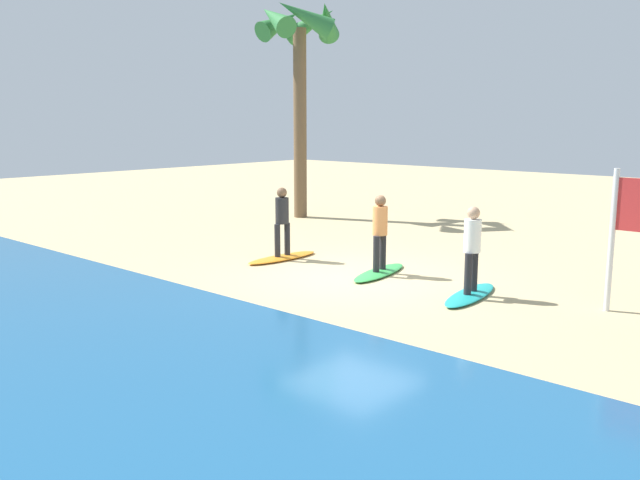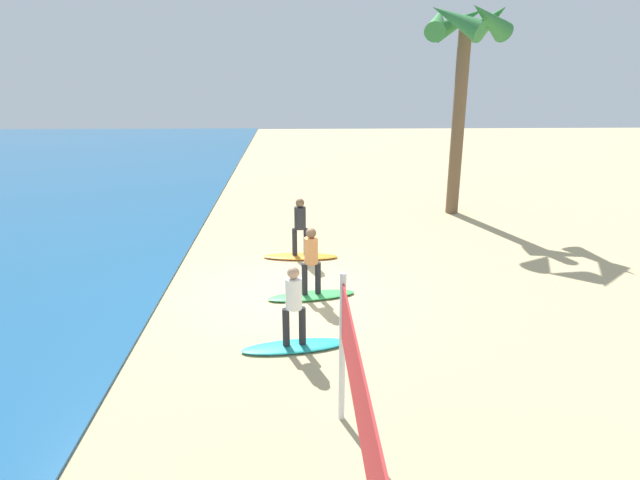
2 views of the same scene
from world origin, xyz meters
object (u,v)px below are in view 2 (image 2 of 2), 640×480
Objects in this scene: surfboard_green at (311,296)px; palm_tree at (464,44)px; surfboard_teal at (295,346)px; surfer_teal at (294,300)px; surfboard_orange at (301,256)px; surfer_green at (311,256)px; surfer_orange at (300,223)px.

palm_tree is at bearing -136.12° from surfboard_green.
surfboard_green is at bearing -107.68° from surfboard_teal.
surfer_teal reaches higher than surfboard_orange.
surfboard_teal is 1.28× the size of surfer_teal.
surfer_green is (0.00, 0.00, 0.99)m from surfboard_green.
surfboard_green is 0.99m from surfer_green.
surfer_orange is (2.70, 0.27, 0.99)m from surfboard_green.
surfboard_teal is 1.28× the size of surfer_green.
surfer_orange is at bearing -1.07° from surfer_teal.
surfboard_orange is (5.12, -0.10, -0.99)m from surfer_teal.
surfer_green is at bearing 97.83° from surfboard_orange.
surfboard_orange is 9.14m from palm_tree.
surfboard_green is 1.00× the size of surfboard_orange.
surfer_teal is 12.13m from palm_tree.
surfer_teal is (0.00, 0.00, 0.99)m from surfboard_teal.
palm_tree is at bearing -49.98° from surfer_orange.
surfer_teal and surfer_green have the same top height.
surfer_orange is (2.70, 0.27, 0.00)m from surfer_green.
surfboard_orange is at bearing -94.93° from surfboard_green.
surfer_teal is 0.23× the size of palm_tree.
palm_tree reaches higher than surfer_green.
surfer_green is 0.78× the size of surfboard_orange.
palm_tree is at bearing -29.77° from surfer_teal.
surfboard_orange is 0.99m from surfer_orange.
surfer_teal reaches higher than surfboard_green.
surfboard_orange is at bearing 0.00° from surfer_orange.
surfboard_orange is at bearing -1.07° from surfer_teal.
palm_tree is at bearing -35.45° from surfer_green.
surfboard_orange is at bearing -100.15° from surfboard_teal.
surfer_teal is 1.00× the size of surfer_green.
surfboard_green is 1.28× the size of surfer_orange.
palm_tree is (9.69, -5.54, 5.74)m from surfboard_teal.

